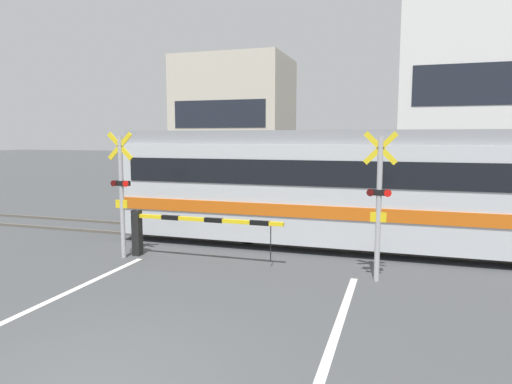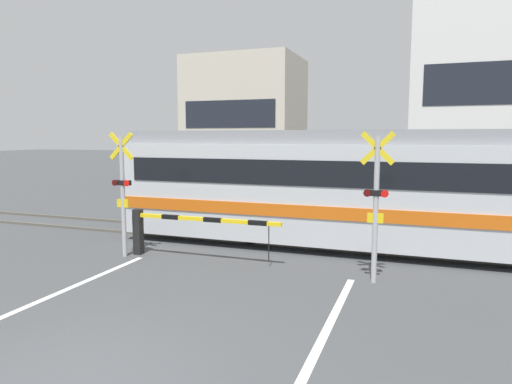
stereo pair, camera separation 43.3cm
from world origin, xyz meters
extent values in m
cube|color=#5B564C|center=(0.00, 7.57, 0.04)|extent=(50.00, 0.10, 0.08)
cube|color=#5B564C|center=(0.00, 9.01, 0.04)|extent=(50.00, 0.10, 0.08)
cube|color=silver|center=(5.35, 8.29, 1.50)|extent=(18.98, 2.91, 2.55)
cube|color=gray|center=(5.35, 8.29, 2.96)|extent=(18.79, 2.56, 0.36)
cube|color=orange|center=(5.35, 8.29, 1.12)|extent=(19.00, 2.97, 0.32)
cube|color=black|center=(5.35, 8.29, 2.08)|extent=(18.22, 2.96, 0.64)
cube|color=black|center=(-4.15, 8.29, 2.08)|extent=(0.03, 2.04, 0.80)
cylinder|color=black|center=(-0.54, 7.57, 0.38)|extent=(0.76, 0.12, 0.76)
cylinder|color=black|center=(-0.54, 9.01, 0.38)|extent=(0.76, 0.12, 0.76)
cube|color=black|center=(-2.83, 5.56, 0.58)|extent=(0.20, 0.20, 1.15)
cube|color=yellow|center=(-0.93, 5.56, 1.01)|extent=(3.79, 0.09, 0.09)
cube|color=black|center=(-1.88, 5.56, 1.01)|extent=(0.45, 0.10, 0.10)
cube|color=black|center=(-0.74, 5.56, 1.01)|extent=(0.45, 0.10, 0.10)
cube|color=black|center=(0.40, 5.56, 1.01)|extent=(0.45, 0.10, 0.10)
cylinder|color=black|center=(0.66, 5.56, 0.56)|extent=(0.02, 0.02, 0.81)
cube|color=black|center=(2.83, 11.45, 0.58)|extent=(0.20, 0.20, 1.15)
cube|color=yellow|center=(0.93, 11.45, 1.01)|extent=(3.79, 0.09, 0.09)
cube|color=black|center=(1.88, 11.45, 1.01)|extent=(0.45, 0.10, 0.10)
cube|color=black|center=(0.74, 11.45, 1.01)|extent=(0.45, 0.10, 0.10)
cube|color=black|center=(-0.40, 11.45, 1.01)|extent=(0.45, 0.10, 0.10)
cylinder|color=black|center=(-0.66, 11.45, 0.56)|extent=(0.02, 0.02, 0.81)
cylinder|color=#B2B2B7|center=(-3.03, 5.26, 1.49)|extent=(0.11, 0.11, 2.99)
cube|color=yellow|center=(-3.03, 5.26, 2.75)|extent=(0.68, 0.04, 0.68)
cube|color=yellow|center=(-3.03, 5.26, 2.75)|extent=(0.68, 0.04, 0.68)
cube|color=black|center=(-3.03, 5.26, 1.85)|extent=(0.44, 0.12, 0.12)
cylinder|color=#4C0C0C|center=(-3.20, 5.18, 1.85)|extent=(0.15, 0.03, 0.15)
cylinder|color=red|center=(-2.86, 5.18, 1.85)|extent=(0.15, 0.03, 0.15)
cube|color=yellow|center=(-3.03, 5.24, 1.34)|extent=(0.32, 0.03, 0.20)
cylinder|color=#B2B2B7|center=(3.03, 5.26, 1.49)|extent=(0.11, 0.11, 2.99)
cube|color=yellow|center=(3.03, 5.26, 2.75)|extent=(0.68, 0.04, 0.68)
cube|color=yellow|center=(3.03, 5.26, 2.75)|extent=(0.68, 0.04, 0.68)
cube|color=black|center=(3.03, 5.26, 1.85)|extent=(0.44, 0.12, 0.12)
cylinder|color=#4C0C0C|center=(2.86, 5.18, 1.85)|extent=(0.15, 0.03, 0.15)
cylinder|color=red|center=(3.20, 5.18, 1.85)|extent=(0.15, 0.03, 0.15)
cube|color=yellow|center=(3.03, 5.24, 1.34)|extent=(0.32, 0.03, 0.20)
cylinder|color=#33384C|center=(-0.38, 14.49, 0.41)|extent=(0.13, 0.13, 0.82)
cylinder|color=#33384C|center=(-0.24, 14.49, 0.41)|extent=(0.13, 0.13, 0.82)
cube|color=#B7B7BC|center=(-0.31, 14.49, 1.14)|extent=(0.38, 0.22, 0.65)
sphere|color=#997056|center=(-0.31, 14.49, 1.58)|extent=(0.22, 0.22, 0.22)
cube|color=beige|center=(-6.45, 22.51, 3.86)|extent=(6.54, 5.23, 7.72)
cube|color=#1E232D|center=(-6.45, 19.89, 4.25)|extent=(5.49, 0.03, 1.54)
cube|color=white|center=(7.12, 22.51, 4.95)|extent=(7.88, 5.23, 9.89)
cube|color=#1E232D|center=(7.12, 19.89, 5.44)|extent=(6.62, 0.03, 1.98)
camera|label=1|loc=(3.43, -4.23, 2.97)|focal=32.00mm
camera|label=2|loc=(3.84, -4.09, 2.97)|focal=32.00mm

